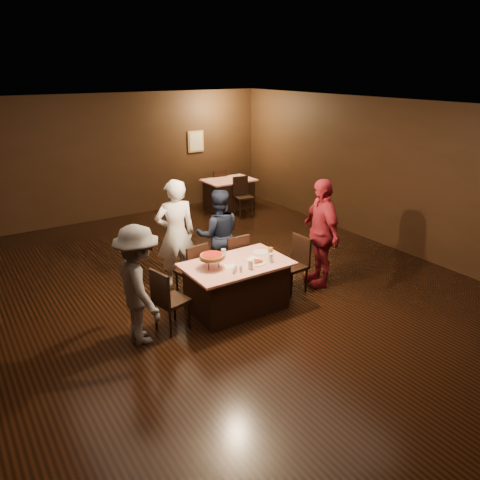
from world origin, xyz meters
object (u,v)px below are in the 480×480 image
Objects in this scene: chair_end_left at (172,299)px; chair_end_right at (292,265)px; chair_back_far at (217,186)px; plate_empty at (260,252)px; diner_white_jacket at (176,234)px; diner_red_shirt at (321,233)px; pizza_stand at (212,257)px; glass_amber at (270,252)px; back_table at (229,194)px; glass_front_left at (251,265)px; glass_back at (224,253)px; chair_far_right at (233,259)px; chair_far_left at (191,270)px; diner_grey_knit at (139,285)px; main_table at (237,286)px; chair_back_near at (243,196)px; glass_front_right at (270,258)px; diner_navy_hoodie at (218,235)px.

chair_end_left and chair_end_right have the same top height.
plate_empty is (-2.30, -5.25, 0.30)m from chair_back_far.
diner_white_jacket is 2.44m from diner_red_shirt.
pizza_stand is 1.01m from glass_amber.
back_table is at bearing -123.41° from diner_white_jacket.
glass_front_left is 1.00× the size of glass_back.
chair_end_right is 0.51× the size of diner_white_jacket.
pizza_stand is at bearing 41.84° from chair_far_right.
chair_far_left is 1.00× the size of chair_back_far.
diner_grey_knit reaches higher than glass_amber.
chair_end_left is 2.83m from diner_red_shirt.
back_table is at bearing -120.53° from chair_far_right.
chair_far_right reaches higher than main_table.
diner_red_shirt is at bearing 10.40° from glass_front_left.
main_table is at bearing 62.58° from chair_far_right.
chair_far_left is 6.79× the size of glass_front_left.
chair_back_near is 5.22m from pizza_stand.
diner_red_shirt is (2.80, 0.00, 0.46)m from chair_end_left.
chair_back_far is 5.54m from diner_red_shirt.
glass_front_right is at bearing -126.87° from glass_amber.
glass_back is at bearing -118.52° from chair_back_near.
chair_end_right is (0.70, -0.75, 0.00)m from chair_far_right.
diner_red_shirt is (2.09, -1.26, -0.01)m from diner_white_jacket.
diner_navy_hoodie is 0.87× the size of diner_red_shirt.
glass_amber is at bearing 24.44° from glass_front_left.
diner_white_jacket reaches higher than glass_front_left.
chair_far_left is at bearing 50.45° from diner_navy_hoodie.
plate_empty is 0.62m from glass_back.
chair_back_far is 0.57× the size of diner_grey_knit.
diner_red_shirt reaches higher than plate_empty.
back_table is 5.20× the size of plate_empty.
glass_front_left is (0.45, -0.35, -0.11)m from pizza_stand.
chair_far_left is at bearing 147.72° from plate_empty.
diner_red_shirt is at bearing 82.61° from chair_back_far.
glass_amber is at bearing 125.50° from diner_navy_hoodie.
chair_end_right is (1.50, -0.75, 0.00)m from chair_far_left.
diner_red_shirt is 1.10m from glass_amber.
main_table is 0.85× the size of diner_white_jacket.
glass_front_right is at bearing -111.70° from chair_end_left.
diner_navy_hoodie is at bearing 78.20° from glass_front_left.
diner_navy_hoodie reaches higher than glass_front_left.
chair_far_left is 4.67m from chair_back_near.
glass_amber is (2.18, -0.01, 0.00)m from diner_grey_knit.
diner_white_jacket is (-1.50, 1.26, 0.46)m from chair_end_right.
chair_back_far reaches higher than glass_amber.
pizza_stand is at bearing -144.46° from glass_back.
plate_empty is at bearing -116.33° from back_table.
glass_back is (-1.75, 0.30, -0.09)m from diner_red_shirt.
diner_grey_knit reaches higher than glass_front_right.
chair_far_right is at bearing 71.57° from glass_front_left.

